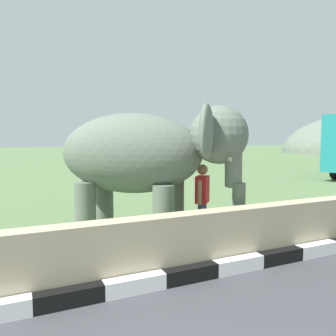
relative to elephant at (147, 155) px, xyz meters
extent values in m
cube|color=black|center=(-1.95, -2.19, -1.73)|extent=(0.90, 0.20, 0.24)
cube|color=white|center=(-1.05, -2.19, -1.73)|extent=(0.90, 0.20, 0.24)
cube|color=black|center=(-0.15, -2.19, -1.73)|extent=(0.90, 0.20, 0.24)
cube|color=white|center=(0.75, -2.19, -1.73)|extent=(0.90, 0.20, 0.24)
cube|color=black|center=(1.65, -2.19, -1.73)|extent=(0.90, 0.20, 0.24)
cube|color=white|center=(2.55, -2.19, -1.73)|extent=(0.90, 0.20, 0.24)
cube|color=tan|center=(-0.05, -1.89, -1.35)|extent=(28.00, 0.36, 1.00)
cylinder|color=slate|center=(0.66, 0.04, -1.20)|extent=(0.44, 0.44, 1.30)
cylinder|color=slate|center=(0.09, -0.65, -1.20)|extent=(0.44, 0.44, 1.30)
cylinder|color=slate|center=(-0.66, 1.12, -1.20)|extent=(0.44, 0.44, 1.30)
cylinder|color=slate|center=(-1.23, 0.42, -1.20)|extent=(0.44, 0.44, 1.30)
ellipsoid|color=slate|center=(-0.28, 0.23, 0.04)|extent=(3.41, 3.20, 1.70)
sphere|color=slate|center=(1.16, -0.95, 0.42)|extent=(1.16, 1.16, 1.16)
ellipsoid|color=#D84C8C|center=(1.39, -1.14, 0.57)|extent=(0.68, 0.72, 0.44)
ellipsoid|color=slate|center=(1.54, -0.26, 0.47)|extent=(0.76, 0.85, 1.00)
ellipsoid|color=slate|center=(0.56, -1.46, 0.47)|extent=(0.76, 0.85, 1.00)
cylinder|color=slate|center=(1.39, -1.14, -0.13)|extent=(0.56, 0.58, 0.99)
cylinder|color=slate|center=(1.48, -1.21, -0.93)|extent=(0.40, 0.41, 0.82)
cone|color=beige|center=(1.52, -0.88, -0.03)|extent=(0.47, 0.53, 0.22)
cone|color=beige|center=(1.17, -1.32, -0.03)|extent=(0.47, 0.53, 0.22)
cylinder|color=navy|center=(1.19, -0.32, -1.44)|extent=(0.15, 0.15, 0.82)
cylinder|color=navy|center=(1.06, -0.47, -1.44)|extent=(0.15, 0.15, 0.82)
cube|color=red|center=(1.12, -0.40, -0.74)|extent=(0.45, 0.46, 0.58)
cylinder|color=#9E7251|center=(1.30, -0.21, -0.77)|extent=(0.16, 0.16, 0.53)
cylinder|color=#9E7251|center=(0.95, -0.59, -0.77)|extent=(0.13, 0.13, 0.52)
sphere|color=#9E7251|center=(1.12, -0.40, -0.31)|extent=(0.23, 0.23, 0.23)
cylinder|color=black|center=(13.71, 6.17, -1.35)|extent=(1.04, 0.52, 1.00)
camera|label=1|loc=(-2.55, -6.51, 0.32)|focal=35.48mm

